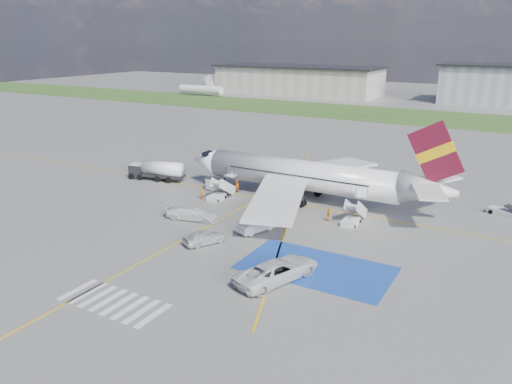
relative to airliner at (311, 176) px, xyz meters
The scene contains 21 objects.
ground 14.48m from the airliner, 96.14° to the right, with size 400.00×400.00×0.00m, color #60605E.
grass_strip 81.08m from the airliner, 91.06° to the left, with size 400.00×30.00×0.01m, color #2D4C1E.
taxiway_line_main 4.21m from the airliner, 126.97° to the right, with size 120.00×0.20×0.01m, color gold.
taxiway_line_cross 25.10m from the airliner, 105.17° to the right, with size 0.20×60.00×0.01m, color gold.
taxiway_line_diag 4.21m from the airliner, 126.97° to the right, with size 0.20×60.00×0.01m, color gold.
staging_box 20.19m from the airliner, 64.74° to the right, with size 14.00×8.00×0.01m, color #193D97.
crosswalk 32.35m from the airliner, 95.90° to the right, with size 9.00×4.00×0.01m.
terminal_west 129.04m from the airliner, 115.97° to the left, with size 60.00×22.00×10.00m, color #A09689.
airliner is the anchor object (origin of this frame).
airstairs_fwd 12.52m from the airliner, 154.30° to the right, with size 1.90×5.20×3.60m.
airstairs_aft 9.59m from the airliner, 35.25° to the right, with size 1.90×5.20×3.60m.
fuel_tanker 24.44m from the airliner, behind, with size 8.80×3.83×2.91m.
gpu_cart 14.13m from the airliner, behind, with size 2.38×1.78×1.80m.
belt_loader 23.98m from the airliner, 15.28° to the left, with size 5.00×3.25×1.46m.
car_silver_a 19.12m from the airliner, 101.68° to the right, with size 1.80×4.49×1.53m, color #ACAEB3.
car_silver_b 13.07m from the airliner, 93.98° to the right, with size 1.68×4.83×1.59m, color silver.
van_white_a 22.93m from the airliner, 73.57° to the right, with size 3.00×6.51×2.44m, color silver.
van_white_b 16.41m from the airliner, 124.90° to the right, with size 2.01×4.94×1.94m, color silver.
crew_fwd 14.51m from the airliner, 153.13° to the right, with size 0.57×0.37×1.56m, color orange.
crew_nose 10.96m from the airliner, behind, with size 0.86×0.67×1.77m, color orange.
crew_aft 7.93m from the airliner, 50.14° to the right, with size 0.90×0.37×1.53m, color orange.
Camera 1 is at (26.18, -43.52, 20.61)m, focal length 35.00 mm.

